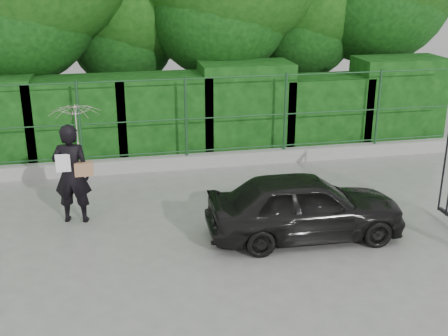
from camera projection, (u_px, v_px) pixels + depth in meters
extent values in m
plane|color=gray|center=(201.00, 266.00, 8.62)|extent=(80.00, 80.00, 0.00)
cube|color=#9E9E99|center=(169.00, 163.00, 12.72)|extent=(14.00, 0.25, 0.30)
cylinder|color=#1B4221|center=(79.00, 122.00, 12.02)|extent=(0.06, 0.06, 1.80)
cylinder|color=#1B4221|center=(186.00, 117.00, 12.44)|extent=(0.06, 0.06, 1.80)
cylinder|color=#1B4221|center=(285.00, 112.00, 12.87)|extent=(0.06, 0.06, 1.80)
cylinder|color=#1B4221|center=(378.00, 107.00, 13.30)|extent=(0.06, 0.06, 1.80)
cylinder|color=#1B4221|center=(169.00, 152.00, 12.64)|extent=(13.60, 0.03, 0.03)
cylinder|color=#1B4221|center=(168.00, 120.00, 12.39)|extent=(13.60, 0.03, 0.03)
cylinder|color=#1B4221|center=(167.00, 80.00, 12.08)|extent=(13.60, 0.03, 0.03)
cube|color=black|center=(78.00, 120.00, 12.99)|extent=(2.20, 1.20, 1.97)
cube|color=black|center=(164.00, 116.00, 13.36)|extent=(2.20, 1.20, 1.97)
cube|color=black|center=(245.00, 108.00, 13.70)|extent=(2.20, 1.20, 2.20)
cube|color=black|center=(322.00, 112.00, 14.14)|extent=(2.20, 1.20, 1.79)
cube|color=black|center=(396.00, 100.00, 14.44)|extent=(2.20, 1.20, 2.20)
cylinder|color=black|center=(35.00, 56.00, 13.95)|extent=(0.36, 0.36, 4.50)
cylinder|color=black|center=(135.00, 69.00, 15.83)|extent=(0.36, 0.36, 3.25)
cylinder|color=black|center=(229.00, 54.00, 15.20)|extent=(0.36, 0.36, 4.25)
cylinder|color=black|center=(307.00, 61.00, 16.44)|extent=(0.36, 0.36, 3.50)
cylinder|color=black|center=(379.00, 39.00, 16.23)|extent=(0.36, 0.36, 4.75)
cylinder|color=black|center=(445.00, 161.00, 10.05)|extent=(0.04, 0.04, 1.90)
imported|color=black|center=(72.00, 174.00, 9.87)|extent=(0.73, 0.55, 1.81)
imported|color=#F5C7DD|center=(77.00, 127.00, 9.66)|extent=(0.87, 0.89, 0.80)
cube|color=#9A6C4D|center=(84.00, 169.00, 9.80)|extent=(0.32, 0.15, 0.24)
cube|color=white|center=(63.00, 163.00, 9.65)|extent=(0.25, 0.02, 0.32)
imported|color=black|center=(305.00, 206.00, 9.39)|extent=(3.33, 1.42, 1.12)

